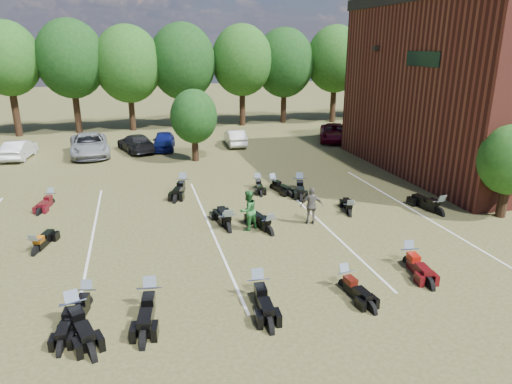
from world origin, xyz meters
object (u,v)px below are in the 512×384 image
object	(u,v)px
car_4	(164,141)
motorcycle_14	(52,204)
person_green	(248,210)
motorcycle_3	(151,307)
motorcycle_0	(73,320)
person_grey	(312,206)

from	to	relation	value
car_4	motorcycle_14	xyz separation A→B (m)	(-6.44, -11.31, -0.67)
car_4	person_green	distance (m)	17.33
car_4	motorcycle_3	world-z (taller)	car_4
motorcycle_0	motorcycle_14	world-z (taller)	same
car_4	person_grey	bearing A→B (deg)	-65.47
person_grey	person_green	bearing A→B (deg)	13.47
motorcycle_3	motorcycle_14	world-z (taller)	motorcycle_3
car_4	motorcycle_14	world-z (taller)	car_4
car_4	motorcycle_3	distance (m)	22.54
motorcycle_0	motorcycle_14	xyz separation A→B (m)	(-2.23, 11.23, 0.00)
motorcycle_3	motorcycle_14	xyz separation A→B (m)	(-4.50, 11.13, 0.00)
person_green	person_grey	bearing A→B (deg)	152.37
car_4	motorcycle_0	xyz separation A→B (m)	(-4.22, -22.54, -0.67)
car_4	motorcycle_14	size ratio (longest dim) A/B	1.90
person_green	motorcycle_14	bearing A→B (deg)	-59.31
car_4	person_green	world-z (taller)	person_green
car_4	motorcycle_14	distance (m)	13.04
car_4	motorcycle_14	bearing A→B (deg)	-112.49
motorcycle_0	person_grey	bearing A→B (deg)	34.19
motorcycle_0	motorcycle_14	size ratio (longest dim) A/B	1.00
person_green	person_grey	xyz separation A→B (m)	(2.92, -0.08, -0.03)
person_green	motorcycle_0	world-z (taller)	person_green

